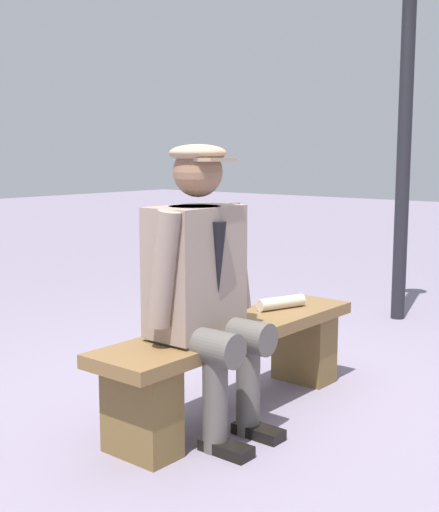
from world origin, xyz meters
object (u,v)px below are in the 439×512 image
object	(u,v)px
bench	(234,355)
lamp_post	(406,104)
rolled_magazine	(281,303)
seated_man	(203,280)

from	to	relation	value
bench	lamp_post	bearing A→B (deg)	-174.21
bench	lamp_post	world-z (taller)	lamp_post
rolled_magazine	lamp_post	bearing A→B (deg)	-173.53
rolled_magazine	bench	bearing A→B (deg)	2.77
bench	seated_man	size ratio (longest dim) A/B	1.25
bench	lamp_post	size ratio (longest dim) A/B	0.60
rolled_magazine	lamp_post	world-z (taller)	lamp_post
seated_man	lamp_post	bearing A→B (deg)	-173.82
bench	lamp_post	distance (m)	2.71
bench	rolled_magazine	bearing A→B (deg)	-177.23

